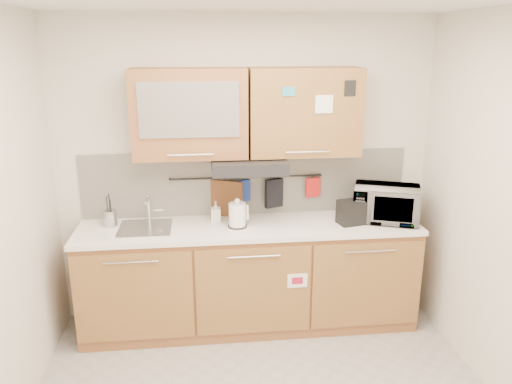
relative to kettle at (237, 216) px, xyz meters
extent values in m
plane|color=silver|center=(0.10, 0.34, 0.28)|extent=(3.20, 0.00, 3.20)
cube|color=#A4693A|center=(0.10, 0.04, -0.58)|extent=(2.80, 0.60, 0.88)
cube|color=black|center=(0.10, 0.04, -0.97)|extent=(2.80, 0.54, 0.10)
cube|color=#A5733B|center=(-0.83, -0.27, -0.55)|extent=(0.91, 0.02, 0.74)
cylinder|color=silver|center=(-0.83, -0.30, -0.24)|extent=(0.41, 0.01, 0.01)
cube|color=#A5733B|center=(0.10, -0.27, -0.55)|extent=(0.91, 0.02, 0.74)
cylinder|color=silver|center=(0.10, -0.30, -0.24)|extent=(0.41, 0.01, 0.01)
cube|color=#A5733B|center=(1.03, -0.27, -0.55)|extent=(0.91, 0.02, 0.74)
cylinder|color=silver|center=(1.03, -0.30, -0.24)|extent=(0.41, 0.01, 0.01)
cube|color=white|center=(0.10, 0.03, -0.12)|extent=(2.82, 0.62, 0.04)
cube|color=silver|center=(0.10, 0.33, 0.18)|extent=(2.80, 0.02, 0.56)
cube|color=#A4693A|center=(-0.36, 0.16, 0.81)|extent=(0.90, 0.35, 0.70)
cube|color=silver|center=(-0.36, -0.02, 0.86)|extent=(0.76, 0.02, 0.42)
cube|color=#A5733B|center=(0.56, 0.16, 0.81)|extent=(0.90, 0.35, 0.70)
cube|color=white|center=(0.68, -0.02, 0.89)|extent=(0.14, 0.00, 0.14)
cube|color=black|center=(0.10, 0.09, 0.40)|extent=(0.60, 0.46, 0.10)
cube|color=silver|center=(-0.75, 0.04, -0.10)|extent=(0.42, 0.40, 0.03)
cylinder|color=silver|center=(-0.73, 0.20, 0.02)|extent=(0.03, 0.03, 0.24)
cylinder|color=silver|center=(-0.73, 0.12, 0.12)|extent=(0.02, 0.18, 0.02)
cylinder|color=black|center=(0.10, 0.29, 0.24)|extent=(1.30, 0.02, 0.02)
cylinder|color=#A9A9AD|center=(-1.03, 0.13, -0.03)|extent=(0.14, 0.14, 0.14)
cylinder|color=black|center=(-1.05, 0.14, 0.03)|extent=(0.01, 0.01, 0.26)
cylinder|color=black|center=(-1.02, 0.11, 0.02)|extent=(0.01, 0.01, 0.23)
cylinder|color=black|center=(-1.03, 0.15, 0.04)|extent=(0.01, 0.01, 0.28)
cylinder|color=black|center=(-1.05, 0.11, 0.00)|extent=(0.01, 0.01, 0.20)
cylinder|color=white|center=(0.00, 0.00, 0.01)|extent=(0.18, 0.18, 0.20)
sphere|color=white|center=(0.00, 0.00, 0.12)|extent=(0.05, 0.05, 0.05)
cube|color=white|center=(0.08, 0.03, 0.01)|extent=(0.03, 0.03, 0.13)
cylinder|color=black|center=(0.00, 0.00, -0.09)|extent=(0.16, 0.16, 0.01)
cube|color=black|center=(0.97, -0.03, 0.00)|extent=(0.29, 0.21, 0.20)
cube|color=black|center=(0.92, -0.04, 0.09)|extent=(0.10, 0.13, 0.01)
cube|color=black|center=(1.01, -0.02, 0.09)|extent=(0.10, 0.13, 0.01)
imported|color=#999999|center=(1.26, 0.02, 0.05)|extent=(0.63, 0.53, 0.30)
imported|color=#999999|center=(-0.17, 0.15, -0.01)|extent=(0.08, 0.08, 0.18)
cube|color=brown|center=(-0.09, 0.27, 0.03)|extent=(0.30, 0.16, 0.39)
cube|color=navy|center=(0.08, 0.27, 0.13)|extent=(0.12, 0.07, 0.19)
cube|color=black|center=(0.34, 0.27, 0.10)|extent=(0.17, 0.10, 0.25)
cube|color=red|center=(0.68, 0.27, 0.14)|extent=(0.14, 0.06, 0.17)
camera|label=1|loc=(-0.28, -3.83, 1.35)|focal=35.00mm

